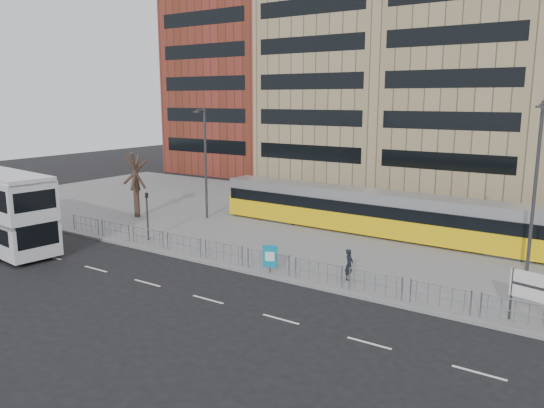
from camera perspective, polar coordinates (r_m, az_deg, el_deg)
The scene contains 14 objects.
ground at distance 29.14m, azimuth -4.75°, elevation -7.00°, with size 120.00×120.00×0.00m, color black.
plaza at distance 38.85m, azimuth 6.33°, elevation -2.24°, with size 64.00×24.00×0.15m, color slate.
kerb at distance 29.15m, azimuth -4.69°, elevation -6.83°, with size 64.00×0.25×0.17m, color gray.
building_row at distance 58.15m, azimuth 18.59°, elevation 14.47°, with size 70.40×18.40×31.20m.
pedestrian_barrier at distance 28.08m, azimuth -0.93°, elevation -5.56°, with size 32.07×0.07×1.10m.
road_markings at distance 25.66m, azimuth -8.61°, elevation -9.66°, with size 62.00×0.12×0.01m, color white.
tram at distance 35.87m, azimuth 12.06°, elevation -1.04°, with size 24.76×2.84×2.91m.
station_sign at distance 23.72m, azimuth 26.35°, elevation -8.25°, with size 1.88×0.51×2.20m.
ad_panel at distance 27.72m, azimuth -0.21°, elevation -5.70°, with size 0.75×0.37×1.49m.
pedestrian at distance 27.03m, azimuth 8.30°, elevation -6.45°, with size 0.58×0.38×1.59m, color black.
traffic_light_west at distance 34.73m, azimuth -13.29°, elevation -0.63°, with size 0.22×0.24×3.10m.
lamp_post_west at distance 40.02m, azimuth -7.21°, elevation 4.84°, with size 0.45×1.04×8.31m.
lamp_post_east at distance 30.37m, azimuth 26.49°, elevation 2.24°, with size 0.45×1.04×8.88m.
bare_tree at distance 41.39m, azimuth -14.61°, elevation 5.59°, with size 4.87×4.87×7.33m.
Camera 1 is at (17.32, -21.58, 9.14)m, focal length 35.00 mm.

